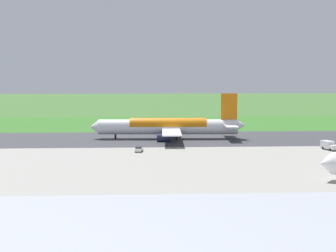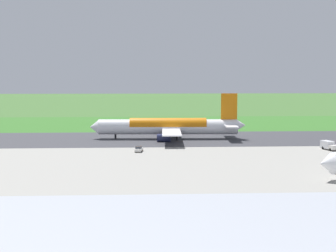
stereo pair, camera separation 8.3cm
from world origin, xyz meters
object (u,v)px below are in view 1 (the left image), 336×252
(service_truck_fuel, at_px, (329,145))
(traffic_cone_orange, at_px, (165,124))
(airliner_main, at_px, (169,126))
(no_stopping_sign, at_px, (179,121))
(service_car_followme, at_px, (139,149))

(service_truck_fuel, height_order, traffic_cone_orange, service_truck_fuel)
(airliner_main, distance_m, no_stopping_sign, 48.37)
(service_truck_fuel, distance_m, traffic_cone_orange, 89.26)
(service_truck_fuel, relative_size, traffic_cone_orange, 11.27)
(service_car_followme, bearing_deg, traffic_cone_orange, -98.22)
(airliner_main, xyz_separation_m, service_car_followme, (10.23, 27.75, -3.51))
(service_car_followme, distance_m, service_truck_fuel, 56.16)
(no_stopping_sign, distance_m, traffic_cone_orange, 6.37)
(airliner_main, height_order, no_stopping_sign, airliner_main)
(no_stopping_sign, height_order, traffic_cone_orange, no_stopping_sign)
(service_car_followme, bearing_deg, airliner_main, -110.23)
(traffic_cone_orange, bearing_deg, airliner_main, 88.86)
(airliner_main, xyz_separation_m, traffic_cone_orange, (-0.99, -49.93, -4.08))
(airliner_main, distance_m, traffic_cone_orange, 50.10)
(airliner_main, height_order, traffic_cone_orange, airliner_main)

